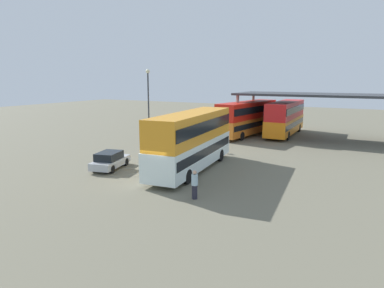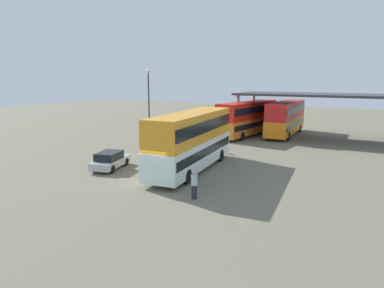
{
  "view_description": "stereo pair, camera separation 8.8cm",
  "coord_description": "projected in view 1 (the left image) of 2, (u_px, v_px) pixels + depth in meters",
  "views": [
    {
      "loc": [
        12.26,
        -17.69,
        6.87
      ],
      "look_at": [
        0.04,
        4.51,
        2.0
      ],
      "focal_mm": 31.86,
      "sensor_mm": 36.0,
      "label": 1
    },
    {
      "loc": [
        12.33,
        -17.64,
        6.87
      ],
      "look_at": [
        0.04,
        4.51,
        2.0
      ],
      "focal_mm": 31.86,
      "sensor_mm": 36.0,
      "label": 2
    }
  ],
  "objects": [
    {
      "name": "ground_plane",
      "position": [
        158.0,
        185.0,
        22.31
      ],
      "size": [
        140.0,
        140.0,
        0.0
      ],
      "primitive_type": "plane",
      "color": "#6B6653"
    },
    {
      "name": "parked_hatchback",
      "position": [
        110.0,
        160.0,
        26.28
      ],
      "size": [
        2.5,
        4.06,
        1.35
      ],
      "rotation": [
        0.0,
        0.0,
        1.82
      ],
      "color": "#AEB3BA",
      "rests_on": "ground_plane"
    },
    {
      "name": "pedestrian_waiting",
      "position": [
        195.0,
        185.0,
        19.64
      ],
      "size": [
        0.38,
        0.38,
        1.7
      ],
      "rotation": [
        0.0,
        0.0,
        3.59
      ],
      "color": "#262633",
      "rests_on": "ground_plane"
    },
    {
      "name": "double_decker_main",
      "position": [
        192.0,
        139.0,
        25.73
      ],
      "size": [
        3.66,
        11.42,
        4.38
      ],
      "rotation": [
        0.0,
        0.0,
        1.67
      ],
      "color": "white",
      "rests_on": "ground_plane"
    },
    {
      "name": "double_decker_mid_row",
      "position": [
        285.0,
        117.0,
        41.87
      ],
      "size": [
        2.8,
        11.24,
        4.11
      ],
      "rotation": [
        0.0,
        0.0,
        1.6
      ],
      "color": "orange",
      "rests_on": "ground_plane"
    },
    {
      "name": "depot_canopy",
      "position": [
        329.0,
        97.0,
        37.87
      ],
      "size": [
        20.61,
        6.98,
        5.21
      ],
      "rotation": [
        0.0,
        0.0,
        0.0
      ],
      "color": "#33353A",
      "rests_on": "ground_plane"
    },
    {
      "name": "lamppost_tall",
      "position": [
        148.0,
        96.0,
        37.76
      ],
      "size": [
        0.44,
        0.44,
        7.89
      ],
      "color": "#33353A",
      "rests_on": "ground_plane"
    },
    {
      "name": "double_decker_near_canopy",
      "position": [
        248.0,
        117.0,
        41.62
      ],
      "size": [
        3.97,
        11.81,
        4.12
      ],
      "rotation": [
        0.0,
        0.0,
        1.44
      ],
      "color": "orange",
      "rests_on": "ground_plane"
    }
  ]
}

